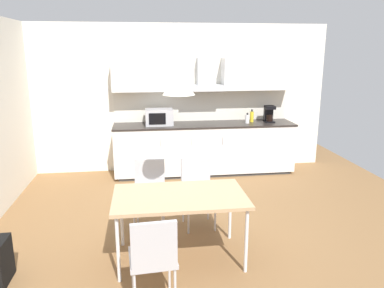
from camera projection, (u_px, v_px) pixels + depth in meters
ground_plane at (189, 242)px, 4.44m from camera, size 7.33×8.55×0.02m
wall_back at (169, 98)px, 6.90m from camera, size 5.87×0.10×2.67m
kitchen_counter at (204, 148)px, 6.82m from camera, size 3.24×0.69×0.92m
backsplash_tile at (202, 106)px, 6.95m from camera, size 3.22×0.02×0.55m
upper_wall_cabinets at (203, 75)px, 6.66m from camera, size 3.22×0.40×0.57m
microwave at (159, 117)px, 6.57m from camera, size 0.48×0.35×0.28m
coffee_maker at (269, 114)px, 6.85m from camera, size 0.18×0.19×0.30m
bottle_white at (247, 119)px, 6.75m from camera, size 0.07×0.07×0.19m
bottle_yellow at (252, 117)px, 6.86m from camera, size 0.07×0.07×0.23m
dining_table at (180, 199)px, 3.93m from camera, size 1.39×0.83×0.73m
chair_far_right at (197, 185)px, 4.77m from camera, size 0.43×0.43×0.87m
chair_far_left at (149, 187)px, 4.69m from camera, size 0.44×0.44×0.87m
chair_near_left at (153, 254)px, 3.16m from camera, size 0.43×0.43×0.87m
pendant_lamp at (179, 83)px, 3.63m from camera, size 0.32×0.32×0.22m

